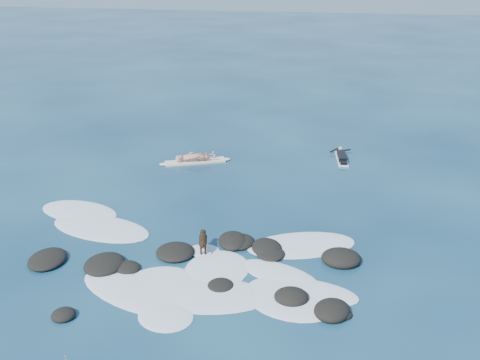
# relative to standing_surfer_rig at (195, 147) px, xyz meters

# --- Properties ---
(ground) EXTENTS (160.00, 160.00, 0.00)m
(ground) POSITION_rel_standing_surfer_rig_xyz_m (2.76, -7.78, -0.78)
(ground) COLOR #0A2642
(ground) RESTS_ON ground
(reef_rocks) EXTENTS (11.88, 6.06, 0.50)m
(reef_rocks) POSITION_rel_standing_surfer_rig_xyz_m (2.86, -8.88, -0.69)
(reef_rocks) COLOR black
(reef_rocks) RESTS_ON ground
(breaking_foam) EXTENTS (12.65, 7.78, 0.12)m
(breaking_foam) POSITION_rel_standing_surfer_rig_xyz_m (2.36, -8.93, -0.77)
(breaking_foam) COLOR white
(breaking_foam) RESTS_ON ground
(standing_surfer_rig) EXTENTS (3.31, 1.69, 1.97)m
(standing_surfer_rig) POSITION_rel_standing_surfer_rig_xyz_m (0.00, 0.00, 0.00)
(standing_surfer_rig) COLOR #F5E3C4
(standing_surfer_rig) RESTS_ON ground
(paddling_surfer_rig) EXTENTS (1.03, 2.32, 0.40)m
(paddling_surfer_rig) POSITION_rel_standing_surfer_rig_xyz_m (6.92, 1.74, -0.64)
(paddling_surfer_rig) COLOR white
(paddling_surfer_rig) RESTS_ON ground
(dog) EXTENTS (0.43, 1.07, 0.69)m
(dog) POSITION_rel_standing_surfer_rig_xyz_m (2.42, -8.02, -0.32)
(dog) COLOR black
(dog) RESTS_ON ground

